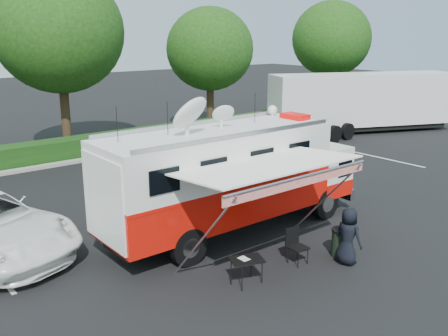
# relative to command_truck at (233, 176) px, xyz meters

# --- Properties ---
(ground_plane) EXTENTS (120.00, 120.00, 0.00)m
(ground_plane) POSITION_rel_command_truck_xyz_m (0.07, 0.00, -1.77)
(ground_plane) COLOR black
(ground_plane) RESTS_ON ground
(back_border) EXTENTS (60.00, 6.14, 8.87)m
(back_border) POSITION_rel_command_truck_xyz_m (1.22, 12.90, 3.24)
(back_border) COLOR #9E998E
(back_border) RESTS_ON ground_plane
(stall_lines) EXTENTS (24.12, 5.50, 0.01)m
(stall_lines) POSITION_rel_command_truck_xyz_m (-0.43, 3.00, -1.76)
(stall_lines) COLOR silver
(stall_lines) RESTS_ON ground_plane
(command_truck) EXTENTS (8.60, 2.37, 4.13)m
(command_truck) POSITION_rel_command_truck_xyz_m (0.00, 0.00, 0.00)
(command_truck) COLOR black
(command_truck) RESTS_ON ground_plane
(awning) EXTENTS (4.69, 2.44, 2.84)m
(awning) POSITION_rel_command_truck_xyz_m (-0.77, -2.46, 0.89)
(awning) COLOR white
(awning) RESTS_ON ground_plane
(person) EXTENTS (0.55, 0.79, 1.54)m
(person) POSITION_rel_command_truck_xyz_m (0.95, -3.59, -1.77)
(person) COLOR black
(person) RESTS_ON ground_plane
(folding_table) EXTENTS (0.93, 0.79, 0.67)m
(folding_table) POSITION_rel_command_truck_xyz_m (-1.86, -2.77, -1.15)
(folding_table) COLOR black
(folding_table) RESTS_ON ground_plane
(folding_chair) EXTENTS (0.49, 0.51, 0.96)m
(folding_chair) POSITION_rel_command_truck_xyz_m (-0.07, -2.68, -1.20)
(folding_chair) COLOR black
(folding_chair) RESTS_ON ground_plane
(trash_bin) EXTENTS (0.52, 0.52, 0.78)m
(trash_bin) POSITION_rel_command_truck_xyz_m (1.18, -3.18, -1.37)
(trash_bin) COLOR black
(trash_bin) RESTS_ON ground_plane
(semi_trailer) EXTENTS (11.42, 6.75, 3.52)m
(semi_trailer) POSITION_rel_command_truck_xyz_m (16.39, 7.34, 0.09)
(semi_trailer) COLOR silver
(semi_trailer) RESTS_ON ground_plane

